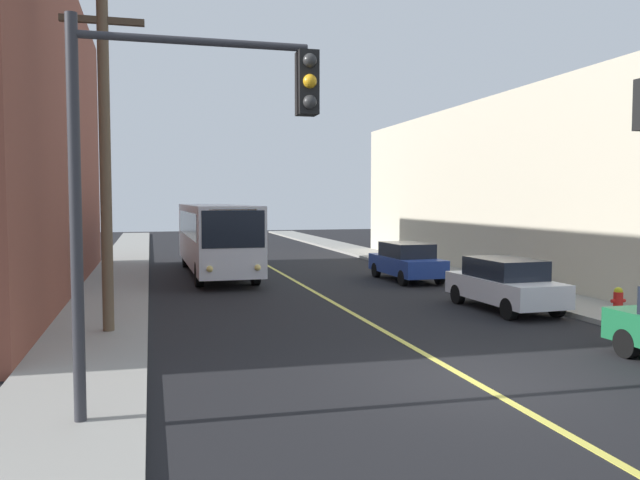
# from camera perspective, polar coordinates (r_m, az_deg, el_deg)

# --- Properties ---
(ground_plane) EXTENTS (120.00, 120.00, 0.00)m
(ground_plane) POSITION_cam_1_polar(r_m,az_deg,el_deg) (12.94, 13.19, -11.99)
(ground_plane) COLOR black
(sidewalk_left) EXTENTS (2.50, 90.00, 0.15)m
(sidewalk_left) POSITION_cam_1_polar(r_m,az_deg,el_deg) (21.30, -18.36, -5.71)
(sidewalk_left) COLOR gray
(sidewalk_left) RESTS_ON ground
(sidewalk_right) EXTENTS (2.50, 90.00, 0.15)m
(sidewalk_right) POSITION_cam_1_polar(r_m,az_deg,el_deg) (24.99, 17.14, -4.32)
(sidewalk_right) COLOR gray
(sidewalk_right) RESTS_ON ground
(lane_stripe_center) EXTENTS (0.16, 60.00, 0.01)m
(lane_stripe_center) POSITION_cam_1_polar(r_m,az_deg,el_deg) (26.87, -2.02, -3.77)
(lane_stripe_center) COLOR #D8CC4C
(lane_stripe_center) RESTS_ON ground
(building_right_warehouse) EXTENTS (12.00, 27.82, 7.95)m
(building_right_warehouse) POSITION_cam_1_polar(r_m,az_deg,el_deg) (33.93, 22.19, 4.23)
(building_right_warehouse) COLOR beige
(building_right_warehouse) RESTS_ON ground
(city_bus) EXTENTS (2.73, 12.19, 3.20)m
(city_bus) POSITION_cam_1_polar(r_m,az_deg,el_deg) (30.00, -9.26, 0.44)
(city_bus) COLOR silver
(city_bus) RESTS_ON ground
(parked_car_white) EXTENTS (1.93, 4.45, 1.62)m
(parked_car_white) POSITION_cam_1_polar(r_m,az_deg,el_deg) (20.92, 16.03, -3.71)
(parked_car_white) COLOR silver
(parked_car_white) RESTS_ON ground
(parked_car_blue) EXTENTS (1.90, 4.44, 1.62)m
(parked_car_blue) POSITION_cam_1_polar(r_m,az_deg,el_deg) (27.57, 7.68, -1.86)
(parked_car_blue) COLOR navy
(parked_car_blue) RESTS_ON ground
(utility_pole_near) EXTENTS (2.40, 0.28, 9.19)m
(utility_pole_near) POSITION_cam_1_polar(r_m,az_deg,el_deg) (17.01, -18.55, 9.41)
(utility_pole_near) COLOR brown
(utility_pole_near) RESTS_ON sidewalk_left
(traffic_signal_left_corner) EXTENTS (3.75, 0.48, 6.00)m
(traffic_signal_left_corner) POSITION_cam_1_polar(r_m,az_deg,el_deg) (10.07, -12.15, 8.34)
(traffic_signal_left_corner) COLOR #2D2D33
(traffic_signal_left_corner) RESTS_ON sidewalk_left
(fire_hydrant) EXTENTS (0.44, 0.26, 0.84)m
(fire_hydrant) POSITION_cam_1_polar(r_m,az_deg,el_deg) (20.07, 24.91, -4.95)
(fire_hydrant) COLOR red
(fire_hydrant) RESTS_ON sidewalk_right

